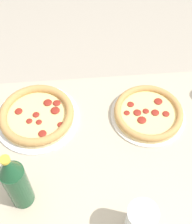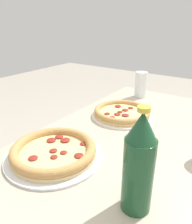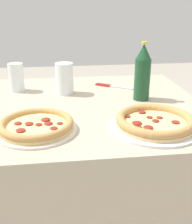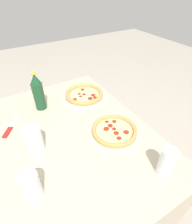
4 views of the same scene
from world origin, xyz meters
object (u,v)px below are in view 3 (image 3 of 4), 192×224
glass_cola (65,80)px  beer_bottle (143,73)px  glass_water (16,78)px  knife (112,86)px  pizza_veggie (155,122)px  pizza_pepperoni (36,126)px

glass_cola → beer_bottle: (0.34, -0.13, 0.06)m
glass_water → knife: 0.48m
knife → glass_cola: bearing=-161.6°
pizza_veggie → beer_bottle: bearing=83.2°
pizza_veggie → knife: size_ratio=1.69×
pizza_veggie → beer_bottle: (0.04, 0.30, 0.10)m
glass_cola → beer_bottle: beer_bottle is taller
pizza_veggie → glass_cola: bearing=125.1°
pizza_veggie → knife: pizza_veggie is taller
glass_water → glass_cola: bearing=-17.2°
pizza_veggie → glass_cola: 0.52m
beer_bottle → knife: 0.25m
glass_water → knife: size_ratio=0.74×
pizza_veggie → beer_bottle: 0.32m
glass_water → beer_bottle: (0.56, -0.20, 0.06)m
pizza_pepperoni → beer_bottle: (0.44, 0.28, 0.10)m
pizza_pepperoni → glass_water: (-0.12, 0.47, 0.04)m
glass_cola → knife: glass_cola is taller
beer_bottle → pizza_pepperoni: bearing=-147.9°
beer_bottle → glass_water: bearing=160.8°
pizza_veggie → glass_cola: size_ratio=2.12×
glass_water → pizza_pepperoni: bearing=-75.3°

